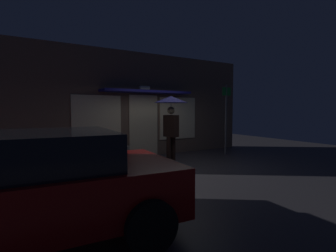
% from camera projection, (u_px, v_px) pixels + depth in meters
% --- Properties ---
extents(ground_plane, '(18.00, 18.00, 0.00)m').
position_uv_depth(ground_plane, '(176.00, 168.00, 7.32)').
color(ground_plane, '#38353A').
extents(building_facade, '(8.78, 1.00, 3.70)m').
position_uv_depth(building_facade, '(142.00, 105.00, 9.21)').
color(building_facade, brown).
rests_on(building_facade, ground).
extents(person_with_umbrella, '(1.05, 1.05, 2.10)m').
position_uv_depth(person_with_umbrella, '(171.00, 111.00, 7.87)').
color(person_with_umbrella, black).
rests_on(person_with_umbrella, ground).
extents(parked_car, '(3.99, 2.21, 1.40)m').
position_uv_depth(parked_car, '(23.00, 187.00, 3.14)').
color(parked_car, maroon).
rests_on(parked_car, ground).
extents(street_sign_post, '(0.40, 0.07, 2.60)m').
position_uv_depth(street_sign_post, '(226.00, 115.00, 9.45)').
color(street_sign_post, '#595B60').
rests_on(street_sign_post, ground).
extents(sidewalk_bollard, '(0.26, 0.26, 0.50)m').
position_uv_depth(sidewalk_bollard, '(126.00, 154.00, 8.24)').
color(sidewalk_bollard, slate).
rests_on(sidewalk_bollard, ground).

